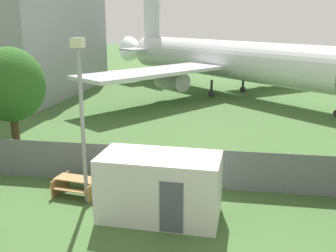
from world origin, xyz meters
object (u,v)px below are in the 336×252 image
(tree_near_hangar, at_px, (10,85))
(picnic_bench_open_grass, at_px, (78,184))
(airplane, at_px, (237,61))
(portable_cabin, at_px, (160,187))

(tree_near_hangar, bearing_deg, picnic_bench_open_grass, -40.69)
(airplane, relative_size, tree_near_hangar, 5.32)
(tree_near_hangar, bearing_deg, portable_cabin, -33.21)
(airplane, distance_m, picnic_bench_open_grass, 25.46)
(airplane, height_order, picnic_bench_open_grass, airplane)
(airplane, relative_size, picnic_bench_open_grass, 15.06)
(portable_cabin, height_order, tree_near_hangar, tree_near_hangar)
(airplane, distance_m, tree_near_hangar, 23.11)
(airplane, xyz_separation_m, tree_near_hangar, (-12.34, -19.54, 0.38))
(airplane, bearing_deg, portable_cabin, -52.47)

